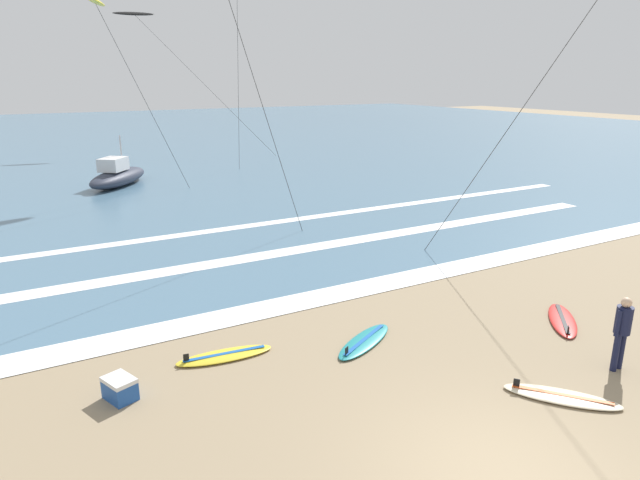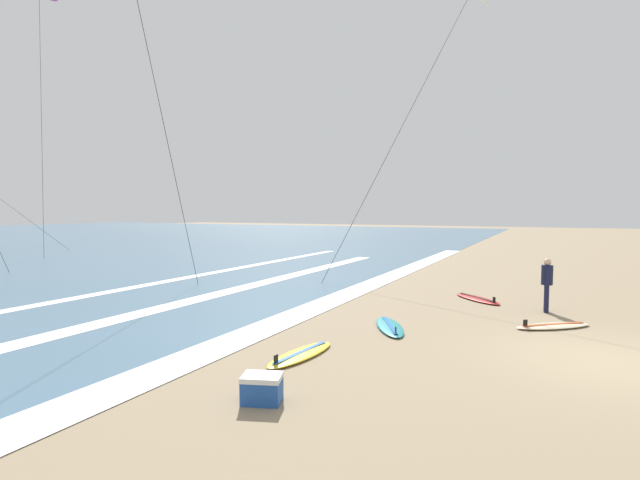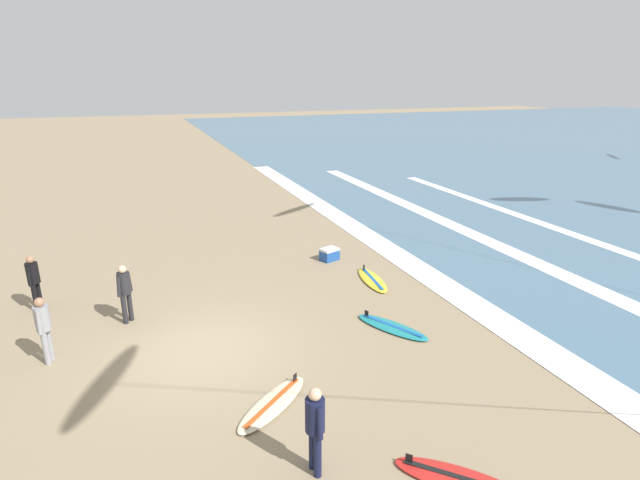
{
  "view_description": "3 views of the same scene",
  "coord_description": "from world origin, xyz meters",
  "px_view_note": "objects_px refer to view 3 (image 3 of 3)",
  "views": [
    {
      "loc": [
        -5.91,
        -4.79,
        5.85
      ],
      "look_at": [
        -0.17,
        5.32,
        2.42
      ],
      "focal_mm": 31.25,
      "sensor_mm": 36.0,
      "label": 1
    },
    {
      "loc": [
        -10.57,
        1.09,
        3.02
      ],
      "look_at": [
        -2.19,
        5.29,
        2.41
      ],
      "focal_mm": 25.98,
      "sensor_mm": 36.0,
      "label": 2
    },
    {
      "loc": [
        10.74,
        -1.11,
        6.21
      ],
      "look_at": [
        -2.02,
        3.74,
        1.71
      ],
      "focal_mm": 27.96,
      "sensor_mm": 36.0,
      "label": 3
    }
  ],
  "objects_px": {
    "surfer_background_far": "(125,289)",
    "surfboard_right_spare": "(459,479)",
    "surfer_left_near": "(315,423)",
    "surfboard_left_pile": "(372,280)",
    "surfboard_foreground_flat": "(273,403)",
    "cooler_box": "(329,254)",
    "surfer_foreground_main": "(43,324)",
    "surfboard_near_water": "(392,327)",
    "surfer_right_near": "(34,278)"
  },
  "relations": [
    {
      "from": "surfer_background_far",
      "to": "surfer_left_near",
      "type": "height_order",
      "value": "same"
    },
    {
      "from": "surfer_left_near",
      "to": "cooler_box",
      "type": "height_order",
      "value": "surfer_left_near"
    },
    {
      "from": "surfboard_left_pile",
      "to": "cooler_box",
      "type": "xyz_separation_m",
      "value": [
        -2.27,
        -0.56,
        0.18
      ]
    },
    {
      "from": "surfer_left_near",
      "to": "surfboard_near_water",
      "type": "xyz_separation_m",
      "value": [
        -3.89,
        3.55,
        -0.91
      ]
    },
    {
      "from": "surfboard_near_water",
      "to": "cooler_box",
      "type": "relative_size",
      "value": 2.93
    },
    {
      "from": "surfer_left_near",
      "to": "surfboard_left_pile",
      "type": "bearing_deg",
      "value": 146.95
    },
    {
      "from": "surfboard_right_spare",
      "to": "surfboard_foreground_flat",
      "type": "bearing_deg",
      "value": -142.48
    },
    {
      "from": "surfer_right_near",
      "to": "surfboard_foreground_flat",
      "type": "xyz_separation_m",
      "value": [
        6.43,
        4.95,
        -0.91
      ]
    },
    {
      "from": "surfer_right_near",
      "to": "cooler_box",
      "type": "bearing_deg",
      "value": 95.07
    },
    {
      "from": "surfer_left_near",
      "to": "surfboard_right_spare",
      "type": "xyz_separation_m",
      "value": [
        1.02,
        2.08,
        -0.91
      ]
    },
    {
      "from": "surfer_right_near",
      "to": "surfer_background_far",
      "type": "bearing_deg",
      "value": 54.81
    },
    {
      "from": "surfer_foreground_main",
      "to": "cooler_box",
      "type": "xyz_separation_m",
      "value": [
        -3.9,
        8.43,
        -0.74
      ]
    },
    {
      "from": "surfboard_left_pile",
      "to": "surfboard_near_water",
      "type": "xyz_separation_m",
      "value": [
        3.01,
        -0.93,
        0.0
      ]
    },
    {
      "from": "surfboard_near_water",
      "to": "cooler_box",
      "type": "height_order",
      "value": "cooler_box"
    },
    {
      "from": "surfer_left_near",
      "to": "surfboard_near_water",
      "type": "relative_size",
      "value": 0.75
    },
    {
      "from": "surfboard_foreground_flat",
      "to": "surfboard_right_spare",
      "type": "distance_m",
      "value": 3.72
    },
    {
      "from": "surfboard_left_pile",
      "to": "cooler_box",
      "type": "distance_m",
      "value": 2.34
    },
    {
      "from": "surfer_right_near",
      "to": "surfer_left_near",
      "type": "bearing_deg",
      "value": 31.54
    },
    {
      "from": "surfboard_right_spare",
      "to": "cooler_box",
      "type": "distance_m",
      "value": 10.35
    },
    {
      "from": "surfer_right_near",
      "to": "surfboard_left_pile",
      "type": "xyz_separation_m",
      "value": [
        1.46,
        9.62,
        -0.91
      ]
    },
    {
      "from": "surfer_background_far",
      "to": "surfer_foreground_main",
      "type": "height_order",
      "value": "same"
    },
    {
      "from": "surfer_background_far",
      "to": "surfboard_right_spare",
      "type": "relative_size",
      "value": 0.83
    },
    {
      "from": "cooler_box",
      "to": "surfboard_left_pile",
      "type": "bearing_deg",
      "value": 13.96
    },
    {
      "from": "surfer_background_far",
      "to": "surfboard_left_pile",
      "type": "height_order",
      "value": "surfer_background_far"
    },
    {
      "from": "surfer_foreground_main",
      "to": "cooler_box",
      "type": "bearing_deg",
      "value": 114.79
    },
    {
      "from": "surfer_right_near",
      "to": "surfer_background_far",
      "type": "xyz_separation_m",
      "value": [
        1.64,
        2.33,
        0.0
      ]
    },
    {
      "from": "surfer_right_near",
      "to": "surfer_left_near",
      "type": "relative_size",
      "value": 1.0
    },
    {
      "from": "surfboard_foreground_flat",
      "to": "surfboard_right_spare",
      "type": "bearing_deg",
      "value": 37.52
    },
    {
      "from": "cooler_box",
      "to": "surfer_background_far",
      "type": "bearing_deg",
      "value": -70.02
    },
    {
      "from": "surfboard_left_pile",
      "to": "surfboard_near_water",
      "type": "distance_m",
      "value": 3.15
    },
    {
      "from": "cooler_box",
      "to": "surfer_left_near",
      "type": "bearing_deg",
      "value": -23.18
    },
    {
      "from": "surfer_background_far",
      "to": "surfboard_foreground_flat",
      "type": "distance_m",
      "value": 5.54
    },
    {
      "from": "surfer_right_near",
      "to": "surfboard_left_pile",
      "type": "relative_size",
      "value": 0.74
    },
    {
      "from": "surfboard_left_pile",
      "to": "surfboard_foreground_flat",
      "type": "xyz_separation_m",
      "value": [
        4.97,
        -4.67,
        0.0
      ]
    },
    {
      "from": "surfer_left_near",
      "to": "surfboard_right_spare",
      "type": "distance_m",
      "value": 2.49
    },
    {
      "from": "surfboard_near_water",
      "to": "surfboard_left_pile",
      "type": "bearing_deg",
      "value": 162.77
    },
    {
      "from": "surfer_foreground_main",
      "to": "surfboard_left_pile",
      "type": "height_order",
      "value": "surfer_foreground_main"
    },
    {
      "from": "surfboard_near_water",
      "to": "surfboard_right_spare",
      "type": "xyz_separation_m",
      "value": [
        4.91,
        -1.47,
        0.0
      ]
    },
    {
      "from": "surfer_foreground_main",
      "to": "surfboard_foreground_flat",
      "type": "bearing_deg",
      "value": 52.33
    },
    {
      "from": "surfer_right_near",
      "to": "surfer_left_near",
      "type": "height_order",
      "value": "same"
    },
    {
      "from": "surfer_background_far",
      "to": "surfer_left_near",
      "type": "bearing_deg",
      "value": 22.64
    },
    {
      "from": "surfboard_left_pile",
      "to": "surfboard_foreground_flat",
      "type": "relative_size",
      "value": 1.07
    },
    {
      "from": "surfer_background_far",
      "to": "surfboard_left_pile",
      "type": "xyz_separation_m",
      "value": [
        -0.18,
        7.29,
        -0.91
      ]
    },
    {
      "from": "surfer_foreground_main",
      "to": "surfboard_near_water",
      "type": "relative_size",
      "value": 0.75
    },
    {
      "from": "surfer_foreground_main",
      "to": "surfboard_right_spare",
      "type": "bearing_deg",
      "value": 46.35
    },
    {
      "from": "surfboard_foreground_flat",
      "to": "surfboard_near_water",
      "type": "bearing_deg",
      "value": 117.68
    },
    {
      "from": "surfer_background_far",
      "to": "surfer_right_near",
      "type": "bearing_deg",
      "value": -125.19
    },
    {
      "from": "surfboard_left_pile",
      "to": "surfboard_foreground_flat",
      "type": "height_order",
      "value": "same"
    },
    {
      "from": "surfer_right_near",
      "to": "surfer_left_near",
      "type": "distance_m",
      "value": 9.81
    },
    {
      "from": "surfer_right_near",
      "to": "surfer_foreground_main",
      "type": "distance_m",
      "value": 3.15
    }
  ]
}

